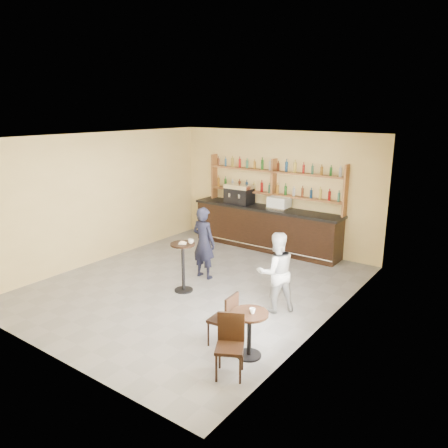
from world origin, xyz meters
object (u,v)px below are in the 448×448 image
Objects in this scene: pedestal_table at (183,267)px; chair_west at (222,319)px; bar_counter at (266,228)px; espresso_machine at (239,194)px; patron_second at (276,272)px; chair_south at (230,347)px; cafe_table at (249,335)px; man_main at (204,243)px; pastry_case at (279,203)px.

pedestal_table is 2.32m from chair_west.
pedestal_table is at bearing -88.84° from bar_counter.
espresso_machine reaches higher than patron_second.
chair_south is at bearing 53.16° from patron_second.
pedestal_table is 0.68× the size of patron_second.
chair_south reaches higher than chair_west.
bar_counter is 6.04m from chair_south.
pedestal_table is 1.17× the size of chair_west.
pedestal_table is 1.15× the size of chair_south.
patron_second is at bearing 74.67° from chair_south.
chair_south is (0.60, -0.65, 0.01)m from chair_west.
chair_south is (0.05, -0.60, 0.09)m from cafe_table.
man_main reaches higher than chair_west.
bar_counter is 5.70× the size of espresso_machine.
pastry_case is at bearing 0.00° from bar_counter.
espresso_machine reaches higher than cafe_table.
patron_second is at bearing -46.75° from espresso_machine.
chair_west is at bearing -67.24° from bar_counter.
cafe_table is at bearing 80.08° from chair_west.
pedestal_table is 0.93m from man_main.
cafe_table is 0.56m from chair_west.
chair_south is at bearing -57.13° from espresso_machine.
pastry_case is at bearing 83.88° from chair_south.
patron_second is at bearing 168.40° from man_main.
cafe_table is (2.62, -2.19, -0.45)m from man_main.
patron_second is at bearing -65.79° from pastry_case.
man_main is (-0.45, -2.65, -0.51)m from pastry_case.
bar_counter is 5.76× the size of cafe_table.
bar_counter is 4.69× the size of chair_south.
bar_counter is 7.79× the size of pastry_case.
espresso_machine is 0.49× the size of patron_second.
espresso_machine is at bearing -153.69° from chair_west.
pastry_case is at bearing 84.76° from pedestal_table.
pastry_case is at bearing -111.69° from patron_second.
man_main is at bearing -72.70° from espresso_machine.
chair_west is at bearing -75.24° from pastry_case.
man_main is 1.06× the size of patron_second.
bar_counter is 5.20m from chair_west.
bar_counter is at bearing 117.87° from cafe_table.
man_main is at bearing -103.61° from pastry_case.
espresso_machine is 4.39m from patron_second.
cafe_table is (2.56, -4.84, -0.21)m from bar_counter.
cafe_table is at bearing -62.13° from bar_counter.
man_main reaches higher than bar_counter.
bar_counter is 2.66m from man_main.
espresso_machine is 1.36× the size of pastry_case.
bar_counter is at bearing 87.34° from chair_south.
chair_south is at bearing -85.24° from cafe_table.
cafe_table is at bearing -54.42° from espresso_machine.
chair_south reaches higher than cafe_table.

